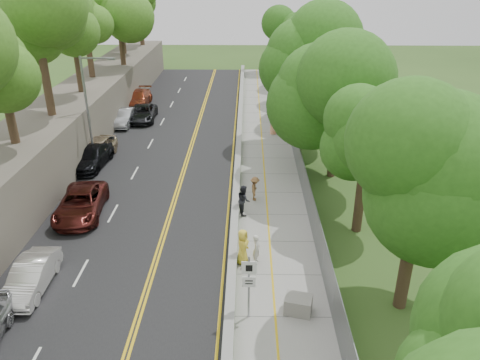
% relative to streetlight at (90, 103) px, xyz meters
% --- Properties ---
extents(ground, '(140.00, 140.00, 0.00)m').
position_rel_streetlight_xyz_m(ground, '(10.46, -14.00, -4.64)').
color(ground, '#33511E').
rests_on(ground, ground).
extents(road, '(11.20, 66.00, 0.04)m').
position_rel_streetlight_xyz_m(road, '(5.06, 1.00, -4.62)').
color(road, black).
rests_on(road, ground).
extents(sidewalk, '(4.20, 66.00, 0.05)m').
position_rel_streetlight_xyz_m(sidewalk, '(13.01, 1.00, -4.61)').
color(sidewalk, gray).
rests_on(sidewalk, ground).
extents(jersey_barrier, '(0.42, 66.00, 0.60)m').
position_rel_streetlight_xyz_m(jersey_barrier, '(10.71, 1.00, -4.34)').
color(jersey_barrier, '#79E019').
rests_on(jersey_barrier, ground).
extents(rock_embankment, '(5.00, 66.00, 4.00)m').
position_rel_streetlight_xyz_m(rock_embankment, '(-3.04, 1.00, -2.64)').
color(rock_embankment, '#595147').
rests_on(rock_embankment, ground).
extents(chainlink_fence, '(0.04, 66.00, 2.00)m').
position_rel_streetlight_xyz_m(chainlink_fence, '(15.11, 1.00, -3.64)').
color(chainlink_fence, slate).
rests_on(chainlink_fence, ground).
extents(trees_embankment, '(6.40, 66.00, 13.00)m').
position_rel_streetlight_xyz_m(trees_embankment, '(-2.54, 1.00, 5.86)').
color(trees_embankment, '#4B8724').
rests_on(trees_embankment, rock_embankment).
extents(trees_fenceside, '(7.00, 66.00, 14.00)m').
position_rel_streetlight_xyz_m(trees_fenceside, '(17.46, 1.00, 2.36)').
color(trees_fenceside, '#34731E').
rests_on(trees_fenceside, ground).
extents(streetlight, '(2.52, 0.22, 8.00)m').
position_rel_streetlight_xyz_m(streetlight, '(0.00, 0.00, 0.00)').
color(streetlight, gray).
rests_on(streetlight, ground).
extents(signpost, '(0.62, 0.09, 3.10)m').
position_rel_streetlight_xyz_m(signpost, '(11.51, -17.02, -2.68)').
color(signpost, gray).
rests_on(signpost, sidewalk).
extents(construction_barrel, '(0.54, 0.54, 0.89)m').
position_rel_streetlight_xyz_m(construction_barrel, '(13.70, 6.67, -4.15)').
color(construction_barrel, orange).
rests_on(construction_barrel, sidewalk).
extents(concrete_block, '(1.33, 1.12, 0.77)m').
position_rel_streetlight_xyz_m(concrete_block, '(13.66, -16.66, -4.21)').
color(concrete_block, slate).
rests_on(concrete_block, sidewalk).
extents(car_1, '(1.53, 4.23, 1.39)m').
position_rel_streetlight_xyz_m(car_1, '(1.46, -15.25, -3.91)').
color(car_1, white).
rests_on(car_1, road).
extents(car_2, '(3.01, 5.65, 1.51)m').
position_rel_streetlight_xyz_m(car_2, '(1.46, -8.17, -3.84)').
color(car_2, '#4F1A16').
rests_on(car_2, road).
extents(car_3, '(2.48, 5.26, 1.48)m').
position_rel_streetlight_xyz_m(car_3, '(-0.12, -0.79, -3.86)').
color(car_3, black).
rests_on(car_3, road).
extents(car_4, '(2.39, 5.02, 1.66)m').
position_rel_streetlight_xyz_m(car_4, '(-0.14, 0.54, -3.77)').
color(car_4, tan).
rests_on(car_4, road).
extents(car_5, '(1.55, 4.43, 1.46)m').
position_rel_streetlight_xyz_m(car_5, '(-0.12, 9.06, -3.87)').
color(car_5, '#A0A3A8').
rests_on(car_5, road).
extents(car_6, '(2.62, 5.20, 1.41)m').
position_rel_streetlight_xyz_m(car_6, '(1.36, 10.41, -3.89)').
color(car_6, black).
rests_on(car_6, road).
extents(car_7, '(2.28, 5.52, 1.60)m').
position_rel_streetlight_xyz_m(car_7, '(-0.14, 15.34, -3.80)').
color(car_7, '#963F23').
rests_on(car_7, road).
extents(car_8, '(1.86, 4.11, 1.37)m').
position_rel_streetlight_xyz_m(car_8, '(-0.14, 16.84, -3.91)').
color(car_8, white).
rests_on(car_8, road).
extents(painter_0, '(0.88, 1.07, 1.89)m').
position_rel_streetlight_xyz_m(painter_0, '(11.21, -13.00, -3.65)').
color(painter_0, yellow).
rests_on(painter_0, sidewalk).
extents(painter_1, '(0.43, 0.61, 1.60)m').
position_rel_streetlight_xyz_m(painter_1, '(11.91, -13.00, -3.79)').
color(painter_1, silver).
rests_on(painter_1, sidewalk).
extents(painter_2, '(0.90, 1.05, 1.86)m').
position_rel_streetlight_xyz_m(painter_2, '(11.21, -7.91, -3.66)').
color(painter_2, black).
rests_on(painter_2, sidewalk).
extents(painter_3, '(0.68, 1.07, 1.59)m').
position_rel_streetlight_xyz_m(painter_3, '(11.91, -6.09, -3.80)').
color(painter_3, brown).
rests_on(painter_3, sidewalk).
extents(person_far, '(1.05, 0.69, 1.65)m').
position_rel_streetlight_xyz_m(person_far, '(14.45, 10.93, -3.76)').
color(person_far, black).
rests_on(person_far, sidewalk).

